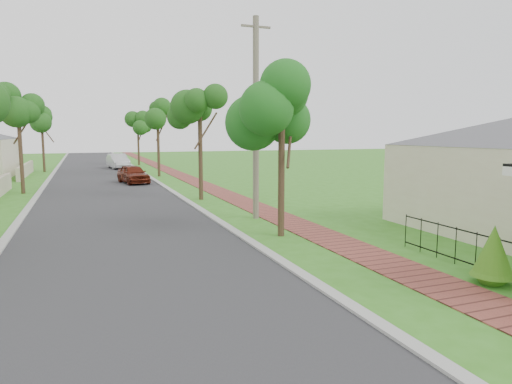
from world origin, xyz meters
TOP-DOWN VIEW (x-y plane):
  - ground at (0.00, 0.00)m, footprint 160.00×160.00m
  - road at (-3.00, 20.00)m, footprint 7.00×120.00m
  - kerb_right at (0.65, 20.00)m, footprint 0.30×120.00m
  - kerb_left at (-6.65, 20.00)m, footprint 0.30×120.00m
  - sidewalk at (3.25, 20.00)m, footprint 1.50×120.00m
  - street_trees at (-2.87, 26.84)m, footprint 10.70×37.65m
  - parked_car_red at (-1.00, 25.26)m, footprint 2.19×3.95m
  - parked_car_white at (-1.00, 39.61)m, footprint 2.08×4.55m
  - near_tree at (1.95, 6.70)m, footprint 2.00×2.00m
  - utility_pole at (2.30, 10.02)m, footprint 1.20×0.24m

SIDE VIEW (x-z plane):
  - ground at x=0.00m, z-range 0.00..0.00m
  - road at x=-3.00m, z-range -0.01..0.01m
  - kerb_right at x=0.65m, z-range -0.05..0.05m
  - kerb_left at x=-6.65m, z-range -0.05..0.05m
  - sidewalk at x=3.25m, z-range -0.01..0.01m
  - parked_car_red at x=-1.00m, z-range 0.00..1.27m
  - parked_car_white at x=-1.00m, z-range 0.00..1.45m
  - utility_pole at x=2.30m, z-range 0.06..8.00m
  - near_tree at x=1.95m, z-range 1.52..6.65m
  - street_trees at x=-2.87m, z-range 1.59..7.48m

